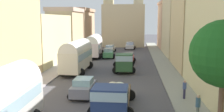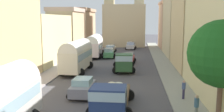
% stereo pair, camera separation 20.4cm
% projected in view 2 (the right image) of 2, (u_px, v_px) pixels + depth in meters
% --- Properties ---
extents(ground_plane, '(154.00, 154.00, 0.00)m').
position_uv_depth(ground_plane, '(115.00, 65.00, 37.44)').
color(ground_plane, '#4A494E').
extents(sidewalk_left, '(2.50, 70.00, 0.14)m').
position_uv_depth(sidewalk_left, '(67.00, 64.00, 38.14)').
color(sidewalk_left, '#9A9296').
rests_on(sidewalk_left, ground).
extents(sidewalk_right, '(2.50, 70.00, 0.14)m').
position_uv_depth(sidewalk_right, '(164.00, 65.00, 36.71)').
color(sidewalk_right, gray).
rests_on(sidewalk_right, ground).
extents(building_left_2, '(5.89, 14.25, 7.39)m').
position_uv_depth(building_left_2, '(41.00, 39.00, 38.66)').
color(building_left_2, '#CBBF8C').
rests_on(building_left_2, ground).
extents(building_left_3, '(5.64, 10.00, 8.96)m').
position_uv_depth(building_left_3, '(67.00, 30.00, 51.37)').
color(building_left_3, tan).
rests_on(building_left_3, ground).
extents(building_left_4, '(5.98, 14.28, 9.40)m').
position_uv_depth(building_left_4, '(80.00, 27.00, 64.12)').
color(building_left_4, tan).
rests_on(building_left_4, ground).
extents(building_right_2, '(5.48, 10.77, 12.75)m').
position_uv_depth(building_right_2, '(195.00, 22.00, 33.81)').
color(building_right_2, '#CEB583').
rests_on(building_right_2, ground).
extents(building_right_3, '(6.01, 12.64, 11.48)m').
position_uv_depth(building_right_3, '(181.00, 25.00, 46.23)').
color(building_right_3, beige).
rests_on(building_right_3, ground).
extents(building_right_4, '(4.77, 9.52, 10.72)m').
position_uv_depth(building_right_4, '(170.00, 25.00, 58.05)').
color(building_right_4, tan).
rests_on(building_right_4, ground).
extents(distant_church, '(10.31, 6.93, 18.87)m').
position_uv_depth(distant_church, '(124.00, 22.00, 62.77)').
color(distant_church, '#CCB890').
rests_on(distant_church, ground).
extents(parked_bus_1, '(3.34, 8.08, 4.07)m').
position_uv_depth(parked_bus_1, '(77.00, 55.00, 32.00)').
color(parked_bus_1, beige).
rests_on(parked_bus_1, ground).
extents(parked_bus_2, '(3.61, 8.52, 3.96)m').
position_uv_depth(parked_bus_2, '(94.00, 45.00, 45.11)').
color(parked_bus_2, silver).
rests_on(parked_bus_2, ground).
extents(cargo_truck_0, '(3.27, 7.09, 2.35)m').
position_uv_depth(cargo_truck_0, '(111.00, 97.00, 18.11)').
color(cargo_truck_0, navy).
rests_on(cargo_truck_0, ground).
extents(cargo_truck_1, '(3.13, 6.66, 2.51)m').
position_uv_depth(cargo_truck_1, '(124.00, 62.00, 32.24)').
color(cargo_truck_1, '#2B5330').
rests_on(cargo_truck_1, ground).
extents(car_0, '(2.50, 3.94, 1.52)m').
position_uv_depth(car_0, '(128.00, 58.00, 39.26)').
color(car_0, '#B52F2B').
rests_on(car_0, ground).
extents(car_1, '(2.52, 4.32, 1.66)m').
position_uv_depth(car_1, '(131.00, 46.00, 56.84)').
color(car_1, silver).
rests_on(car_1, ground).
extents(car_2, '(2.35, 3.64, 1.64)m').
position_uv_depth(car_2, '(83.00, 87.00, 22.05)').
color(car_2, gray).
rests_on(car_2, ground).
extents(car_3, '(2.43, 4.02, 1.69)m').
position_uv_depth(car_3, '(109.00, 53.00, 44.12)').
color(car_3, '#468D57').
rests_on(car_3, ground).
extents(car_4, '(2.39, 4.28, 1.48)m').
position_uv_depth(car_4, '(110.00, 49.00, 51.59)').
color(car_4, silver).
rests_on(car_4, ground).
extents(pedestrian_0, '(0.31, 0.31, 1.87)m').
position_uv_depth(pedestrian_0, '(196.00, 106.00, 16.43)').
color(pedestrian_0, slate).
rests_on(pedestrian_0, ground).
extents(pedestrian_1, '(0.37, 0.37, 1.72)m').
position_uv_depth(pedestrian_1, '(184.00, 89.00, 20.93)').
color(pedestrian_1, '#302C4B').
rests_on(pedestrian_1, ground).
extents(roadside_tree_0, '(3.76, 3.76, 6.74)m').
position_uv_depth(roadside_tree_0, '(222.00, 54.00, 13.74)').
color(roadside_tree_0, brown).
rests_on(roadside_tree_0, ground).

